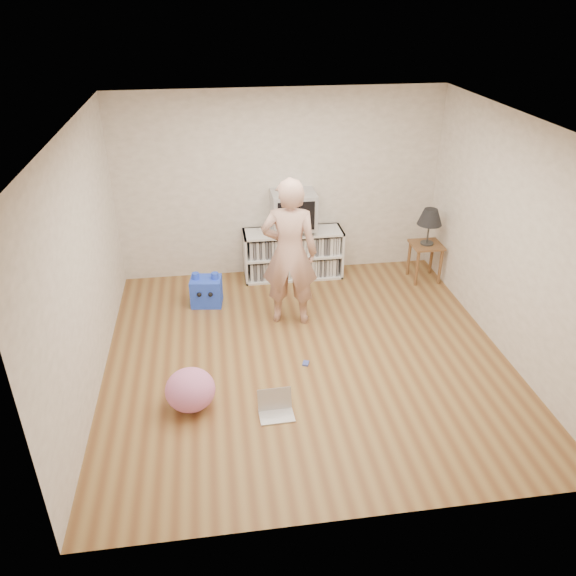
% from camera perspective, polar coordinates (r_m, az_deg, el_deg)
% --- Properties ---
extents(ground, '(4.50, 4.50, 0.00)m').
position_cam_1_polar(ground, '(6.47, 1.86, -6.91)').
color(ground, brown).
rests_on(ground, ground).
extents(walls, '(4.52, 4.52, 2.60)m').
position_cam_1_polar(walls, '(5.81, 2.06, 3.61)').
color(walls, beige).
rests_on(walls, ground).
extents(ceiling, '(4.50, 4.50, 0.01)m').
position_cam_1_polar(ceiling, '(5.40, 2.31, 16.23)').
color(ceiling, white).
rests_on(ceiling, walls).
extents(media_unit, '(1.40, 0.45, 0.70)m').
position_cam_1_polar(media_unit, '(8.06, 0.50, 3.54)').
color(media_unit, white).
rests_on(media_unit, ground).
extents(dvd_deck, '(0.45, 0.35, 0.07)m').
position_cam_1_polar(dvd_deck, '(7.89, 0.53, 6.03)').
color(dvd_deck, gray).
rests_on(dvd_deck, media_unit).
extents(crt_tv, '(0.60, 0.53, 0.50)m').
position_cam_1_polar(crt_tv, '(7.78, 0.54, 7.97)').
color(crt_tv, '#A3A3A8').
rests_on(crt_tv, dvd_deck).
extents(side_table, '(0.42, 0.42, 0.55)m').
position_cam_1_polar(side_table, '(8.16, 13.80, 3.51)').
color(side_table, brown).
rests_on(side_table, ground).
extents(table_lamp, '(0.34, 0.34, 0.52)m').
position_cam_1_polar(table_lamp, '(7.96, 14.24, 6.94)').
color(table_lamp, '#333333').
rests_on(table_lamp, side_table).
extents(person, '(0.75, 0.57, 1.86)m').
position_cam_1_polar(person, '(6.69, 0.15, 3.57)').
color(person, tan).
rests_on(person, ground).
extents(laptop, '(0.35, 0.28, 0.23)m').
position_cam_1_polar(laptop, '(5.66, -1.27, -12.04)').
color(laptop, silver).
rests_on(laptop, ground).
extents(playing_cards, '(0.09, 0.11, 0.02)m').
position_cam_1_polar(playing_cards, '(6.33, 1.81, -7.65)').
color(playing_cards, '#4150AD').
rests_on(playing_cards, ground).
extents(plush_blue, '(0.43, 0.38, 0.46)m').
position_cam_1_polar(plush_blue, '(7.45, -8.29, -0.30)').
color(plush_blue, blue).
rests_on(plush_blue, ground).
extents(plush_pink, '(0.64, 0.64, 0.42)m').
position_cam_1_polar(plush_pink, '(5.72, -9.90, -10.16)').
color(plush_pink, pink).
rests_on(plush_pink, ground).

